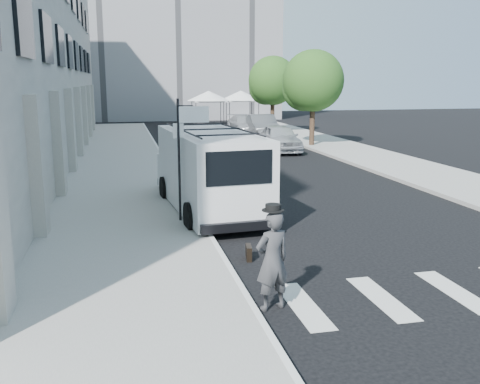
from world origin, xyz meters
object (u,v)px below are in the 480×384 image
parked_car_a (280,138)px  parked_car_c (245,125)px  cargo_van (208,171)px  suitcase (213,214)px  businessman (272,261)px  briefcase (249,253)px  parked_car_b (262,126)px

parked_car_a → parked_car_c: (0.31, 10.50, -0.07)m
cargo_van → parked_car_a: bearing=59.6°
parked_car_a → suitcase: bearing=-110.4°
businessman → suitcase: size_ratio=1.55×
briefcase → parked_car_b: (7.32, 26.19, 0.68)m
parked_car_a → parked_car_b: parked_car_b is taller
businessman → briefcase: bearing=-110.9°
parked_car_a → parked_car_c: bearing=91.3°
suitcase → parked_car_c: (6.97, 25.86, 0.42)m
parked_car_c → parked_car_a: bearing=-93.9°
briefcase → parked_car_b: parked_car_b is taller
parked_car_b → suitcase: bearing=-103.7°
parked_car_b → cargo_van: bearing=-104.7°
businessman → parked_car_b: (7.56, 28.98, -0.08)m
parked_car_c → suitcase: bearing=-107.2°
cargo_van → parked_car_c: 25.08m
suitcase → parked_car_a: size_ratio=0.25×
parked_car_a → parked_car_b: 7.67m
briefcase → cargo_van: 5.08m
suitcase → cargo_van: (0.15, 1.73, 1.00)m
businessman → cargo_van: size_ratio=0.26×
businessman → suitcase: businessman is taller
businessman → parked_car_a: size_ratio=0.39×
briefcase → parked_car_b: size_ratio=0.09×
businessman → parked_car_a: (6.61, 21.37, -0.13)m
cargo_van → businessman: bearing=-95.7°
briefcase → businessman: bearing=-86.0°
cargo_van → parked_car_a: (6.51, 13.63, -0.51)m
parked_car_a → cargo_van: bearing=-112.5°
suitcase → cargo_van: cargo_van is taller
cargo_van → parked_car_c: cargo_van is taller
suitcase → briefcase: bearing=-87.4°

